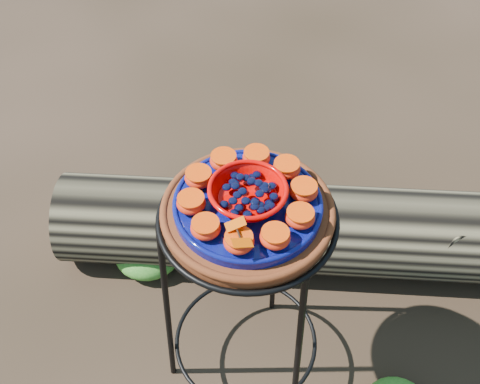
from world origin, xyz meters
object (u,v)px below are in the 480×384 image
at_px(plant_stand, 246,303).
at_px(red_bowl, 248,195).
at_px(terracotta_saucer, 248,213).
at_px(driftwood_log, 301,228).
at_px(cobalt_plate, 248,205).

relative_size(plant_stand, red_bowl, 4.37).
xyz_separation_m(terracotta_saucer, driftwood_log, (0.01, 0.45, -0.57)).
distance_m(cobalt_plate, red_bowl, 0.03).
relative_size(plant_stand, driftwood_log, 0.44).
bearing_deg(cobalt_plate, red_bowl, 0.00).
relative_size(red_bowl, driftwood_log, 0.10).
height_order(plant_stand, terracotta_saucer, terracotta_saucer).
relative_size(terracotta_saucer, red_bowl, 2.33).
xyz_separation_m(red_bowl, driftwood_log, (0.01, 0.45, -0.62)).
bearing_deg(driftwood_log, plant_stand, -91.11).
height_order(plant_stand, cobalt_plate, cobalt_plate).
height_order(cobalt_plate, red_bowl, red_bowl).
bearing_deg(terracotta_saucer, cobalt_plate, 0.00).
bearing_deg(terracotta_saucer, driftwood_log, 88.89).
xyz_separation_m(plant_stand, driftwood_log, (0.01, 0.45, -0.20)).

